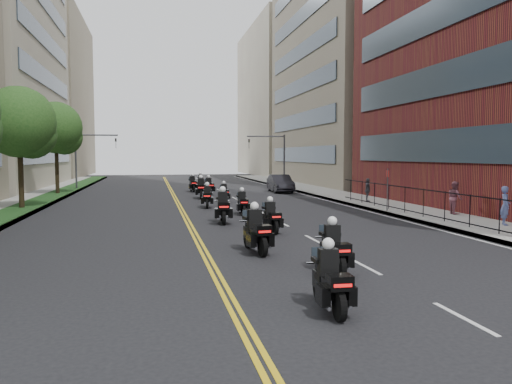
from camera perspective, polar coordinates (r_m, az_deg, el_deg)
ground at (r=10.34m, az=7.28°, el=-15.29°), size 160.00×160.00×0.00m
sidewalk_right at (r=37.58m, az=12.17°, el=-0.99°), size 4.00×90.00×0.15m
sidewalk_left at (r=35.48m, az=-26.05°, el=-1.64°), size 4.00×90.00×0.15m
grass_strip at (r=35.28m, az=-24.80°, el=-1.48°), size 2.00×90.00×0.04m
building_right_tan at (r=63.36m, az=11.78°, el=14.67°), size 15.11×28.00×30.00m
building_right_far at (r=91.14m, az=4.11°, el=10.26°), size 15.00×28.00×26.00m
building_left_far at (r=89.71m, az=-24.16°, el=10.00°), size 16.00×28.00×26.00m
iron_fence at (r=25.65m, az=21.97°, el=-1.76°), size 0.05×28.00×1.50m
traffic_signal_right at (r=52.76m, az=2.23°, el=4.52°), size 4.09×0.20×5.60m
traffic_signal_left at (r=51.59m, az=-18.86°, el=4.30°), size 4.09×0.20×5.60m
motorcycle_0 at (r=11.30m, az=8.42°, el=-10.21°), size 0.53×2.20×1.62m
motorcycle_1 at (r=14.82m, az=8.84°, el=-6.67°), size 0.56×2.25×1.66m
motorcycle_2 at (r=17.63m, az=-0.03°, el=-4.69°), size 0.69×2.44×1.80m
motorcycle_3 at (r=22.25m, az=1.71°, el=-3.02°), size 0.52×2.18×1.61m
motorcycle_4 at (r=25.34m, az=-3.80°, el=-1.90°), size 0.67×2.53×1.87m
motorcycle_5 at (r=28.90m, az=-1.59°, el=-1.36°), size 0.50×2.13×1.57m
motorcycle_6 at (r=32.86m, az=-5.59°, el=-0.63°), size 0.68×2.27×1.68m
motorcycle_7 at (r=36.78m, az=-3.66°, el=-0.19°), size 0.48×2.09×1.54m
motorcycle_8 at (r=39.84m, az=-6.31°, el=0.32°), size 0.67×2.53×1.87m
motorcycle_9 at (r=43.81m, az=-5.40°, el=0.60°), size 0.64×2.30×1.70m
motorcycle_10 at (r=47.15m, az=-7.27°, el=0.85°), size 0.61×2.33×1.72m
motorcycle_11 at (r=51.21m, az=-6.38°, el=1.12°), size 0.63×2.30×1.70m
parked_sedan at (r=46.32m, az=2.80°, el=0.98°), size 1.90×4.99×1.62m
pedestrian_a at (r=26.26m, az=26.60°, el=-1.40°), size 0.68×0.79×1.84m
pedestrian_b at (r=29.96m, az=21.79°, el=-0.61°), size 0.84×1.00×1.84m
pedestrian_c at (r=35.83m, az=12.64°, el=0.20°), size 0.74×1.06×1.67m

